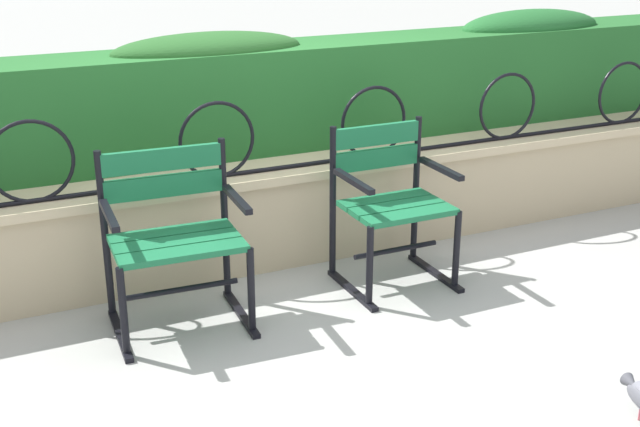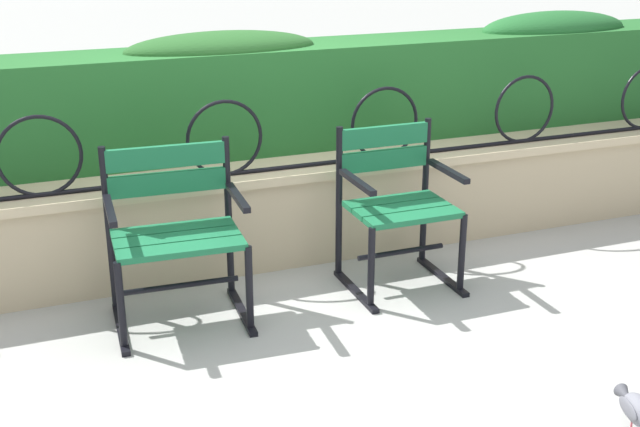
{
  "view_description": "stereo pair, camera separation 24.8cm",
  "coord_description": "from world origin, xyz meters",
  "views": [
    {
      "loc": [
        -1.56,
        -3.23,
        1.91
      ],
      "look_at": [
        0.0,
        0.12,
        0.55
      ],
      "focal_mm": 46.39,
      "sensor_mm": 36.0,
      "label": 1
    },
    {
      "loc": [
        -1.34,
        -3.33,
        1.91
      ],
      "look_at": [
        0.0,
        0.12,
        0.55
      ],
      "focal_mm": 46.39,
      "sensor_mm": 36.0,
      "label": 2
    }
  ],
  "objects": [
    {
      "name": "park_chair_left",
      "position": [
        -0.65,
        0.38,
        0.47
      ],
      "size": [
        0.66,
        0.55,
        0.86
      ],
      "color": "#19663D",
      "rests_on": "ground"
    },
    {
      "name": "ground_plane",
      "position": [
        0.0,
        0.0,
        0.0
      ],
      "size": [
        60.0,
        60.0,
        0.0
      ],
      "primitive_type": "plane",
      "color": "#9E9E99"
    },
    {
      "name": "pigeon_far_side",
      "position": [
        0.79,
        -1.24,
        0.11
      ],
      "size": [
        0.14,
        0.29,
        0.22
      ],
      "color": "slate",
      "rests_on": "ground"
    },
    {
      "name": "hedge_row",
      "position": [
        0.01,
        1.31,
        0.9
      ],
      "size": [
        7.56,
        0.48,
        0.72
      ],
      "color": "#236028",
      "rests_on": "stone_wall"
    },
    {
      "name": "park_chair_right",
      "position": [
        0.53,
        0.37,
        0.46
      ],
      "size": [
        0.56,
        0.52,
        0.85
      ],
      "color": "#19663D",
      "rests_on": "ground"
    },
    {
      "name": "stone_wall",
      "position": [
        0.0,
        0.9,
        0.28
      ],
      "size": [
        7.72,
        0.41,
        0.56
      ],
      "color": "tan",
      "rests_on": "ground"
    },
    {
      "name": "iron_arch_fence",
      "position": [
        -0.23,
        0.82,
        0.74
      ],
      "size": [
        7.17,
        0.02,
        0.42
      ],
      "color": "black",
      "rests_on": "stone_wall"
    }
  ]
}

